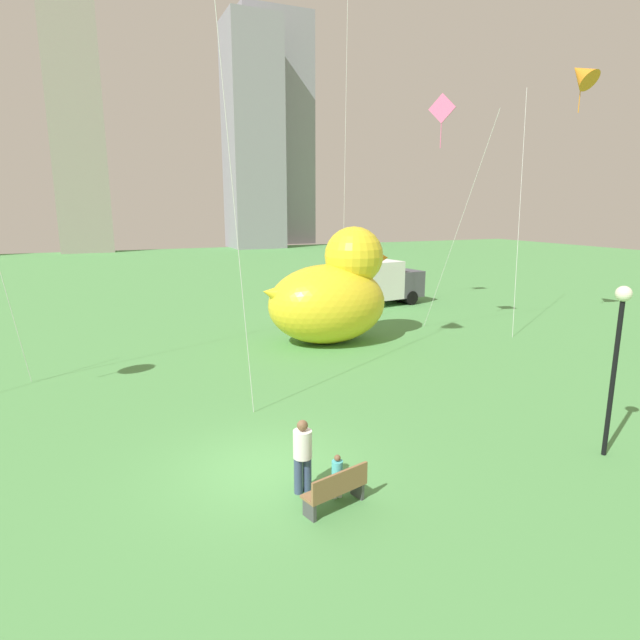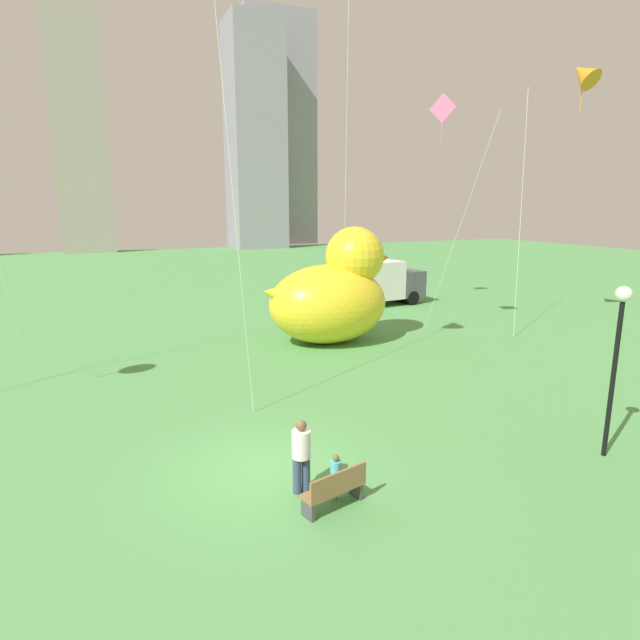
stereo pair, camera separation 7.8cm
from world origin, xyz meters
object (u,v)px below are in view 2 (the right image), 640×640
lamppost (618,338)px  box_truck (376,283)px  person_adult (301,453)px  kite_pink (444,120)px  park_bench (335,489)px  kite_orange (583,74)px  giant_inflatable_duck (333,294)px  person_child (336,474)px

lamppost → box_truck: bearing=77.0°
person_adult → box_truck: (12.52, 19.15, 0.50)m
lamppost → kite_pink: (3.27, 12.05, 6.94)m
park_bench → kite_orange: bearing=30.5°
box_truck → giant_inflatable_duck: bearing=-131.1°
giant_inflatable_duck → box_truck: (6.40, 7.33, -0.83)m
giant_inflatable_duck → kite_pink: size_ratio=0.58×
person_adult → giant_inflatable_duck: bearing=62.6°
giant_inflatable_duck → kite_pink: bearing=-13.5°
person_child → person_adult: bearing=140.0°
giant_inflatable_duck → box_truck: bearing=48.9°
person_adult → person_child: person_adult is taller
kite_pink → person_adult: bearing=-136.1°
kite_pink → kite_orange: size_ratio=0.85×
park_bench → box_truck: box_truck is taller
giant_inflatable_duck → kite_orange: 15.50m
person_adult → box_truck: size_ratio=0.27×
person_child → kite_pink: 17.98m
person_child → kite_pink: (10.44, 11.15, 9.48)m
giant_inflatable_duck → person_adult: bearing=-117.4°
giant_inflatable_duck → person_child: bearing=-114.1°
park_bench → kite_orange: kite_orange is taller
giant_inflatable_duck → kite_orange: kite_orange is taller
lamppost → box_truck: size_ratio=0.69×
giant_inflatable_duck → box_truck: 9.76m
person_adult → kite_pink: size_ratio=0.15×
park_bench → person_adult: size_ratio=0.90×
person_adult → kite_pink: (11.04, 10.65, 9.10)m
kite_orange → giant_inflatable_duck: bearing=167.8°
person_child → kite_orange: kite_orange is taller
park_bench → person_child: (0.20, 0.40, 0.09)m
person_adult → kite_pink: kite_pink is taller
park_bench → box_truck: bearing=58.9°
person_adult → giant_inflatable_duck: size_ratio=0.27×
kite_orange → box_truck: bearing=117.9°
person_child → park_bench: bearing=-116.8°
park_bench → giant_inflatable_duck: giant_inflatable_duck is taller
person_adult → park_bench: bearing=-65.8°
lamppost → kite_orange: (9.96, 10.72, 9.15)m
park_bench → giant_inflatable_duck: (5.72, 12.73, 1.81)m
person_child → kite_orange: size_ratio=0.08×
person_child → giant_inflatable_duck: 13.62m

